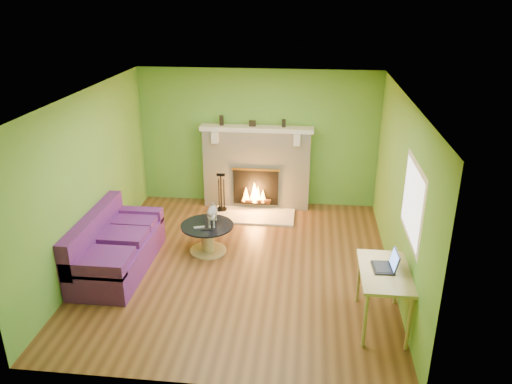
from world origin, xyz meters
TOP-DOWN VIEW (x-y plane):
  - floor at (0.00, 0.00)m, footprint 5.00×5.00m
  - ceiling at (0.00, 0.00)m, footprint 5.00×5.00m
  - wall_back at (0.00, 2.50)m, footprint 5.00×0.00m
  - wall_front at (0.00, -2.50)m, footprint 5.00×0.00m
  - wall_left at (-2.25, 0.00)m, footprint 0.00×5.00m
  - wall_right at (2.25, 0.00)m, footprint 0.00×5.00m
  - window_frame at (2.24, -0.90)m, footprint 0.00×1.20m
  - window_pane at (2.23, -0.90)m, footprint 0.00×1.06m
  - fireplace at (0.00, 2.32)m, footprint 2.10×0.46m
  - hearth at (0.00, 1.80)m, footprint 1.50×0.75m
  - mantel at (0.00, 2.30)m, footprint 2.10×0.28m
  - sofa at (-1.86, -0.27)m, footprint 0.88×1.93m
  - coffee_table at (-0.58, 0.38)m, footprint 0.84×0.84m
  - desk at (1.95, -1.22)m, footprint 0.60×1.04m
  - cat at (-0.50, 0.43)m, footprint 0.24×0.56m
  - remote_silver at (-0.68, 0.26)m, footprint 0.17×0.10m
  - remote_black at (-0.56, 0.20)m, footprint 0.16×0.06m
  - laptop at (1.93, -1.17)m, footprint 0.30×0.34m
  - fire_tools at (-0.63, 1.95)m, footprint 0.20×0.20m
  - mantel_vase_left at (-0.66, 2.33)m, footprint 0.08×0.08m
  - mantel_vase_right at (0.49, 2.33)m, footprint 0.07×0.07m
  - mantel_box at (-0.08, 2.33)m, footprint 0.12×0.08m

SIDE VIEW (x-z plane):
  - floor at x=0.00m, z-range 0.00..0.00m
  - hearth at x=0.00m, z-range 0.00..0.03m
  - coffee_table at x=-0.58m, z-range 0.04..0.51m
  - sofa at x=-1.86m, z-range -0.10..0.77m
  - fire_tools at x=-0.63m, z-range 0.03..0.77m
  - remote_black at x=-0.56m, z-range 0.47..0.49m
  - remote_silver at x=-0.68m, z-range 0.47..0.49m
  - cat at x=-0.50m, z-range 0.47..0.81m
  - desk at x=1.95m, z-range 0.29..1.06m
  - fireplace at x=0.00m, z-range -0.02..1.56m
  - laptop at x=1.93m, z-range 0.77..1.01m
  - wall_back at x=0.00m, z-range -1.20..3.80m
  - wall_front at x=0.00m, z-range -1.20..3.80m
  - wall_left at x=-2.25m, z-range -1.20..3.80m
  - wall_right at x=2.25m, z-range -1.20..3.80m
  - mantel at x=0.00m, z-range 1.50..1.58m
  - window_frame at x=2.24m, z-range 0.95..2.15m
  - window_pane at x=2.23m, z-range 1.02..2.08m
  - mantel_box at x=-0.08m, z-range 1.58..1.68m
  - mantel_vase_right at x=0.49m, z-range 1.58..1.72m
  - mantel_vase_left at x=-0.66m, z-range 1.58..1.76m
  - ceiling at x=0.00m, z-range 2.60..2.60m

